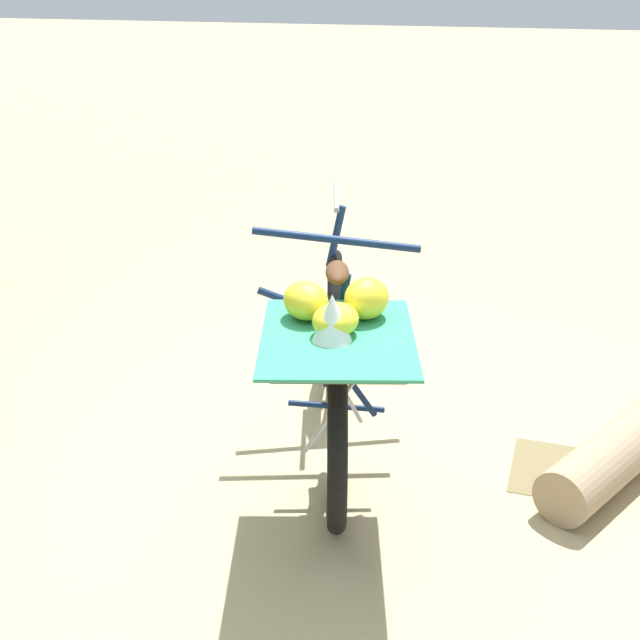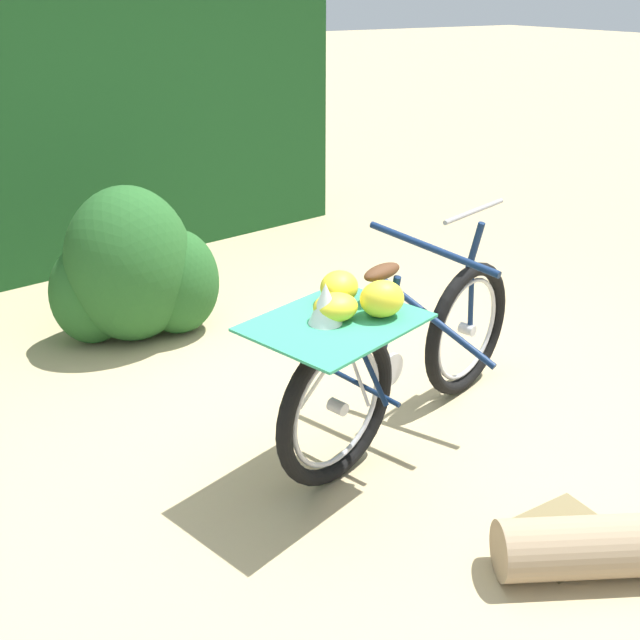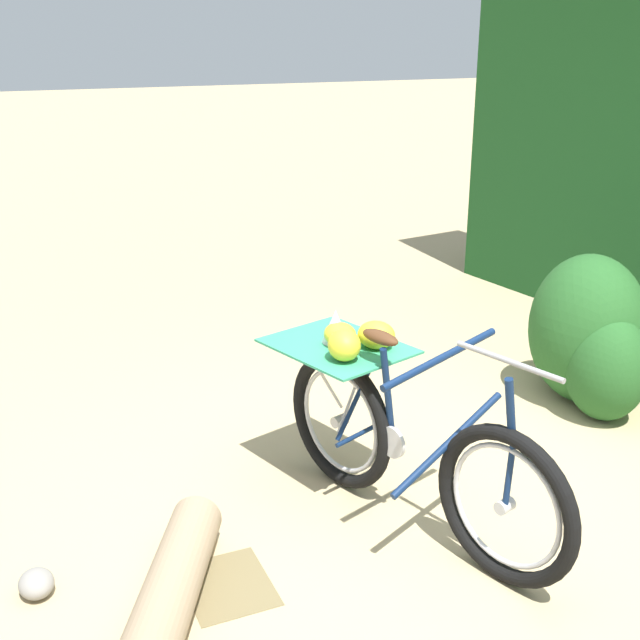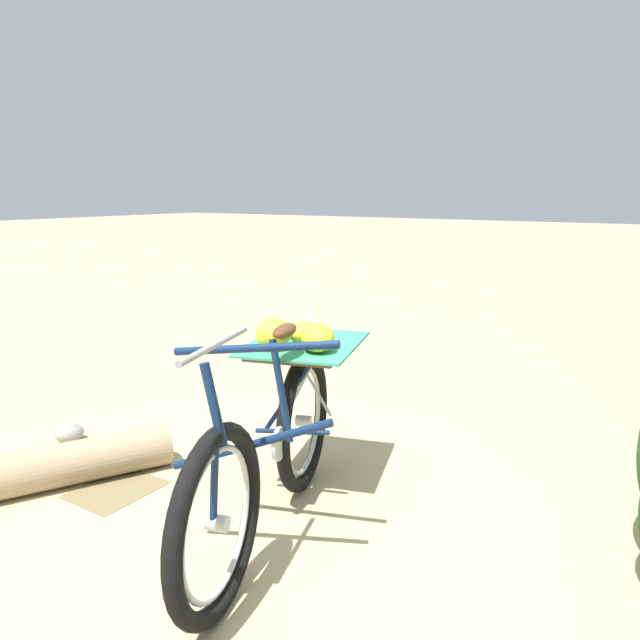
# 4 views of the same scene
# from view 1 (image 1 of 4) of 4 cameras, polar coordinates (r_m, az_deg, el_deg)

# --- Properties ---
(ground_plane) EXTENTS (60.00, 60.00, 0.00)m
(ground_plane) POSITION_cam_1_polar(r_m,az_deg,el_deg) (3.68, -1.81, -9.06)
(ground_plane) COLOR tan
(bicycle) EXTENTS (1.79, 0.92, 1.03)m
(bicycle) POSITION_cam_1_polar(r_m,az_deg,el_deg) (3.40, 1.12, -2.71)
(bicycle) COLOR black
(bicycle) RESTS_ON ground_plane
(leaf_litter_patch) EXTENTS (0.44, 0.36, 0.01)m
(leaf_litter_patch) POSITION_cam_1_polar(r_m,az_deg,el_deg) (3.68, 16.03, -10.02)
(leaf_litter_patch) COLOR olive
(leaf_litter_patch) RESTS_ON ground_plane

